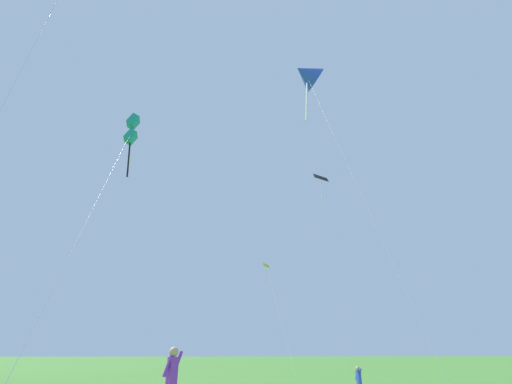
# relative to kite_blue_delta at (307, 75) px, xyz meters

# --- Properties ---
(kite_blue_delta) EXTENTS (2.61, 9.28, 20.44)m
(kite_blue_delta) POSITION_rel_kite_blue_delta_xyz_m (0.00, 0.00, 0.00)
(kite_blue_delta) COLOR blue
(kite_blue_delta) RESTS_ON ground_plane
(kite_yellow_diamond) EXTENTS (1.25, 11.21, 11.76)m
(kite_yellow_diamond) POSITION_rel_kite_blue_delta_xyz_m (0.49, 23.52, -8.89)
(kite_yellow_diamond) COLOR yellow
(kite_yellow_diamond) RESTS_ON ground_plane
(kite_teal_box) EXTENTS (1.78, 10.21, 12.82)m
(kite_teal_box) POSITION_rel_kite_blue_delta_xyz_m (-10.16, -2.91, -7.34)
(kite_teal_box) COLOR teal
(kite_teal_box) RESTS_ON ground_plane
(kite_black_large) EXTENTS (2.16, 6.21, 24.30)m
(kite_black_large) POSITION_rel_kite_blue_delta_xyz_m (7.99, 23.64, 3.14)
(kite_black_large) COLOR black
(kite_black_large) RESTS_ON ground_plane
(person_child_small) EXTENTS (0.20, 0.37, 1.19)m
(person_child_small) POSITION_rel_kite_blue_delta_xyz_m (0.01, -3.84, -18.51)
(person_child_small) COLOR #665B4C
(person_child_small) RESTS_ON ground_plane
(person_in_blue_jacket) EXTENTS (0.50, 0.45, 1.81)m
(person_in_blue_jacket) POSITION_rel_kite_blue_delta_xyz_m (-6.62, -8.02, -18.14)
(person_in_blue_jacket) COLOR #2D3351
(person_in_blue_jacket) RESTS_ON ground_plane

